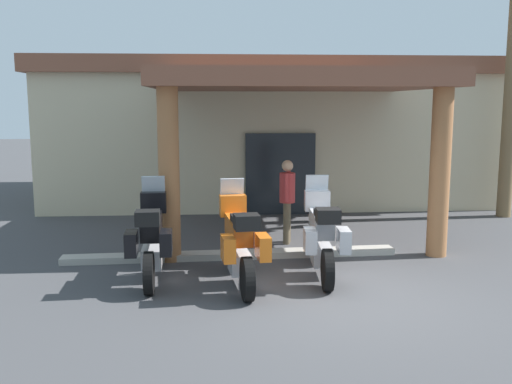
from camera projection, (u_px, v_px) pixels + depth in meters
name	position (u px, v px, depth m)	size (l,w,h in m)	color
ground_plane	(351.00, 298.00, 8.58)	(80.00, 80.00, 0.00)	#424244
motel_building	(269.00, 128.00, 17.93)	(13.28, 12.17, 4.05)	beige
motorcycle_black	(151.00, 238.00, 9.36)	(0.70, 2.21, 1.61)	black
motorcycle_orange	(240.00, 242.00, 9.06)	(0.72, 2.21, 1.61)	black
motorcycle_silver	(322.00, 235.00, 9.53)	(0.76, 2.21, 1.61)	black
pedestrian	(287.00, 195.00, 11.77)	(0.32, 0.51, 1.72)	brown
curb_strip	(232.00, 255.00, 10.76)	(6.19, 0.36, 0.12)	#ADA89E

